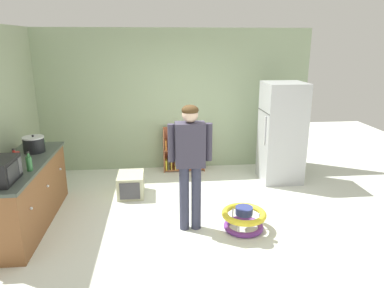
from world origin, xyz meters
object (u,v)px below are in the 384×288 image
object	(u,v)px
ketchup_bottle	(15,160)
yellow_cup	(36,143)
green_cup	(42,141)
baby_walker	(244,218)
red_cup	(17,155)
refrigerator	(282,133)
banana_bunch	(0,168)
pet_carrier	(131,185)
standing_person	(190,157)
crock_pot	(34,144)
kitchen_counter	(25,194)
green_glass_bottle	(29,163)
bookshelf	(181,152)

from	to	relation	value
ketchup_bottle	yellow_cup	distance (m)	0.95
green_cup	baby_walker	bearing A→B (deg)	-24.69
yellow_cup	ketchup_bottle	bearing A→B (deg)	-88.06
red_cup	refrigerator	bearing A→B (deg)	14.58
banana_bunch	pet_carrier	bearing A→B (deg)	35.75
standing_person	crock_pot	size ratio (longest dim) A/B	5.61
banana_bunch	kitchen_counter	bearing A→B (deg)	55.64
pet_carrier	ketchup_bottle	world-z (taller)	ketchup_bottle
ketchup_bottle	green_cup	bearing A→B (deg)	89.38
ketchup_bottle	red_cup	distance (m)	0.37
green_cup	refrigerator	bearing A→B (deg)	5.01
baby_walker	green_cup	xyz separation A→B (m)	(-2.94, 1.35, 0.79)
green_glass_bottle	yellow_cup	distance (m)	1.14
refrigerator	bookshelf	size ratio (longest dim) A/B	2.09
kitchen_counter	bookshelf	size ratio (longest dim) A/B	2.43
red_cup	pet_carrier	bearing A→B (deg)	24.02
ketchup_bottle	kitchen_counter	bearing A→B (deg)	88.63
banana_bunch	green_cup	bearing A→B (deg)	81.77
refrigerator	crock_pot	world-z (taller)	refrigerator
baby_walker	ketchup_bottle	world-z (taller)	ketchup_bottle
banana_bunch	baby_walker	bearing A→B (deg)	-3.49
pet_carrier	standing_person	bearing A→B (deg)	-53.89
bookshelf	red_cup	world-z (taller)	red_cup
kitchen_counter	refrigerator	distance (m)	4.25
bookshelf	kitchen_counter	bearing A→B (deg)	-138.69
kitchen_counter	green_cup	distance (m)	1.05
red_cup	ketchup_bottle	bearing A→B (deg)	-73.10
standing_person	kitchen_counter	bearing A→B (deg)	171.50
pet_carrier	ketchup_bottle	xyz separation A→B (m)	(-1.37, -1.01, 0.82)
crock_pot	yellow_cup	world-z (taller)	crock_pot
refrigerator	crock_pot	xyz separation A→B (m)	(-4.00, -0.78, 0.13)
kitchen_counter	crock_pot	xyz separation A→B (m)	(0.03, 0.50, 0.56)
bookshelf	standing_person	bearing A→B (deg)	-90.85
yellow_cup	green_cup	bearing A→B (deg)	71.22
banana_bunch	green_cup	world-z (taller)	green_cup
bookshelf	green_cup	world-z (taller)	green_cup
green_cup	red_cup	world-z (taller)	same
pet_carrier	crock_pot	size ratio (longest dim) A/B	1.82
banana_bunch	yellow_cup	size ratio (longest dim) A/B	1.67
ketchup_bottle	green_cup	world-z (taller)	ketchup_bottle
crock_pot	green_glass_bottle	distance (m)	0.83
crock_pot	ketchup_bottle	xyz separation A→B (m)	(-0.03, -0.65, -0.02)
refrigerator	red_cup	world-z (taller)	refrigerator
bookshelf	red_cup	size ratio (longest dim) A/B	8.95
pet_carrier	bookshelf	bearing A→B (deg)	51.31
baby_walker	banana_bunch	xyz separation A→B (m)	(-3.11, 0.19, 0.77)
pet_carrier	crock_pot	world-z (taller)	crock_pot
standing_person	yellow_cup	xyz separation A→B (m)	(-2.27, 1.13, -0.08)
standing_person	green_cup	bearing A→B (deg)	150.42
standing_person	pet_carrier	world-z (taller)	standing_person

